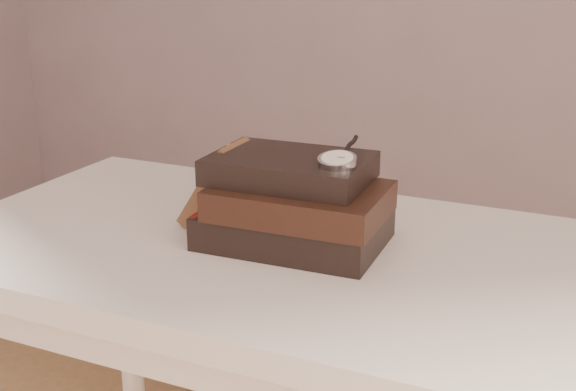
% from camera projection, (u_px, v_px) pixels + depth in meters
% --- Properties ---
extents(table, '(1.00, 0.60, 0.75)m').
position_uv_depth(table, '(255.00, 291.00, 1.18)').
color(table, beige).
rests_on(table, ground).
extents(book_stack, '(0.28, 0.20, 0.14)m').
position_uv_depth(book_stack, '(295.00, 204.00, 1.11)').
color(book_stack, black).
rests_on(book_stack, table).
extents(journal, '(0.10, 0.10, 0.14)m').
position_uv_depth(journal, '(216.00, 183.00, 1.20)').
color(journal, '#422919').
rests_on(journal, table).
extents(pocket_watch, '(0.06, 0.16, 0.02)m').
position_uv_depth(pocket_watch, '(338.00, 159.00, 1.05)').
color(pocket_watch, silver).
rests_on(pocket_watch, book_stack).
extents(eyeglasses, '(0.12, 0.13, 0.05)m').
position_uv_depth(eyeglasses, '(262.00, 172.00, 1.23)').
color(eyeglasses, silver).
rests_on(eyeglasses, book_stack).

